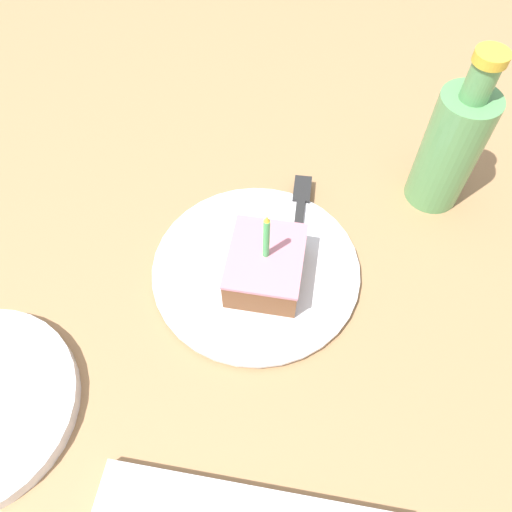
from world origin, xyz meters
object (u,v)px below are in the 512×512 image
at_px(plate, 256,269).
at_px(fork, 299,221).
at_px(cake_slice, 266,266).
at_px(bottle, 451,147).

bearing_deg(plate, fork, 60.70).
bearing_deg(cake_slice, bottle, 41.15).
height_order(plate, bottle, bottle).
xyz_separation_m(plate, bottle, (0.22, 0.17, 0.09)).
bearing_deg(plate, cake_slice, -41.31).
bearing_deg(bottle, plate, -142.54).
relative_size(cake_slice, fork, 0.66).
distance_m(cake_slice, bottle, 0.28).
xyz_separation_m(plate, fork, (0.04, 0.08, 0.01)).
height_order(plate, cake_slice, cake_slice).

